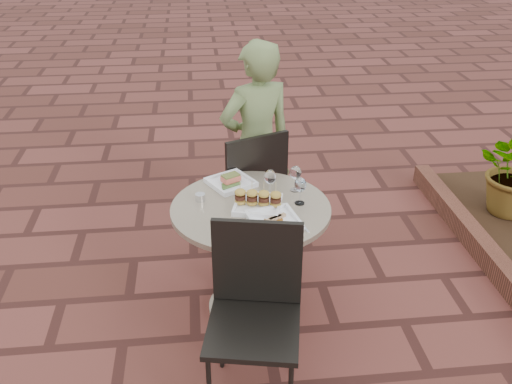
{
  "coord_description": "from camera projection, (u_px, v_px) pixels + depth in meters",
  "views": [
    {
      "loc": [
        -0.34,
        -2.53,
        2.31
      ],
      "look_at": [
        -0.04,
        0.22,
        0.82
      ],
      "focal_mm": 40.0,
      "sensor_mm": 36.0,
      "label": 1
    }
  ],
  "objects": [
    {
      "name": "ground",
      "position": [
        267.0,
        332.0,
        3.35
      ],
      "size": [
        60.0,
        60.0,
        0.0
      ],
      "primitive_type": "plane",
      "color": "brown",
      "rests_on": "ground"
    },
    {
      "name": "steel_ramekin",
      "position": [
        200.0,
        197.0,
        3.24
      ],
      "size": [
        0.06,
        0.06,
        0.04
      ],
      "primitive_type": "cylinder",
      "rotation": [
        0.0,
        0.0,
        -0.02
      ],
      "color": "silver",
      "rests_on": "cafe_table"
    },
    {
      "name": "cafe_table",
      "position": [
        251.0,
        243.0,
        3.31
      ],
      "size": [
        0.9,
        0.9,
        0.73
      ],
      "color": "gray",
      "rests_on": "ground"
    },
    {
      "name": "plate_sliders",
      "position": [
        258.0,
        201.0,
        3.17
      ],
      "size": [
        0.31,
        0.31,
        0.16
      ],
      "rotation": [
        0.0,
        0.0,
        -0.26
      ],
      "color": "white",
      "rests_on": "cafe_table"
    },
    {
      "name": "planter_curb",
      "position": [
        503.0,
        274.0,
        3.73
      ],
      "size": [
        0.12,
        3.0,
        0.15
      ],
      "primitive_type": "cube",
      "color": "brown",
      "rests_on": "ground"
    },
    {
      "name": "wine_glass_mid",
      "position": [
        270.0,
        178.0,
        3.25
      ],
      "size": [
        0.07,
        0.07,
        0.17
      ],
      "color": "white",
      "rests_on": "cafe_table"
    },
    {
      "name": "diner",
      "position": [
        256.0,
        145.0,
        3.93
      ],
      "size": [
        0.62,
        0.51,
        1.47
      ],
      "primitive_type": "imported",
      "rotation": [
        0.0,
        0.0,
        3.49
      ],
      "color": "#61743F",
      "rests_on": "ground"
    },
    {
      "name": "plate_salmon",
      "position": [
        231.0,
        182.0,
        3.42
      ],
      "size": [
        0.33,
        0.33,
        0.07
      ],
      "rotation": [
        0.0,
        0.0,
        0.5
      ],
      "color": "white",
      "rests_on": "cafe_table"
    },
    {
      "name": "chair_near",
      "position": [
        255.0,
        300.0,
        2.75
      ],
      "size": [
        0.52,
        0.52,
        0.93
      ],
      "rotation": [
        0.0,
        0.0,
        -0.2
      ],
      "color": "black",
      "rests_on": "ground"
    },
    {
      "name": "chair_far",
      "position": [
        250.0,
        184.0,
        3.83
      ],
      "size": [
        0.57,
        0.57,
        0.93
      ],
      "rotation": [
        0.0,
        0.0,
        3.52
      ],
      "color": "black",
      "rests_on": "ground"
    },
    {
      "name": "wine_glass_right",
      "position": [
        300.0,
        186.0,
        3.17
      ],
      "size": [
        0.07,
        0.07,
        0.16
      ],
      "color": "white",
      "rests_on": "cafe_table"
    },
    {
      "name": "plate_tuna",
      "position": [
        274.0,
        220.0,
        3.03
      ],
      "size": [
        0.3,
        0.3,
        0.03
      ],
      "rotation": [
        0.0,
        0.0,
        0.22
      ],
      "color": "white",
      "rests_on": "cafe_table"
    },
    {
      "name": "wine_glass_far",
      "position": [
        296.0,
        173.0,
        3.31
      ],
      "size": [
        0.07,
        0.07,
        0.16
      ],
      "color": "white",
      "rests_on": "cafe_table"
    },
    {
      "name": "cutlery_set",
      "position": [
        298.0,
        225.0,
        3.01
      ],
      "size": [
        0.12,
        0.2,
        0.0
      ],
      "primitive_type": null,
      "rotation": [
        0.0,
        0.0,
        0.19
      ],
      "color": "silver",
      "rests_on": "cafe_table"
    }
  ]
}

